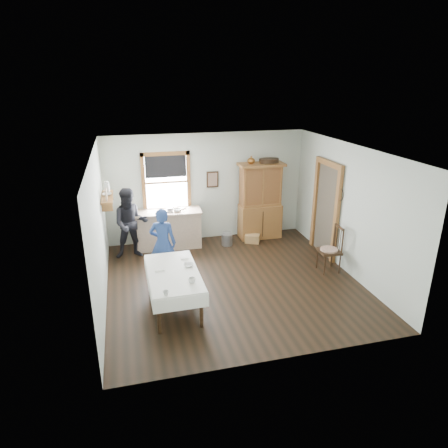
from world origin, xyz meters
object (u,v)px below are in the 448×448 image
object	(u,v)px
work_counter	(168,229)
china_hutch	(260,201)
woman_blue	(163,246)
pail	(227,239)
spindle_chair	(329,249)
dining_table	(174,289)
figure_dark	(131,226)
wicker_basket	(252,238)

from	to	relation	value
work_counter	china_hutch	world-z (taller)	china_hutch
china_hutch	woman_blue	xyz separation A→B (m)	(-2.66, -1.61, -0.28)
pail	woman_blue	xyz separation A→B (m)	(-1.70, -1.29, 0.55)
china_hutch	spindle_chair	size ratio (longest dim) A/B	1.90
work_counter	dining_table	world-z (taller)	work_counter
woman_blue	pail	bearing A→B (deg)	-124.99
spindle_chair	pail	bearing A→B (deg)	136.50
china_hutch	pail	size ratio (longest dim) A/B	6.75
spindle_chair	figure_dark	xyz separation A→B (m)	(-4.05, 1.79, 0.25)
wicker_basket	figure_dark	bearing A→B (deg)	-177.59
china_hutch	woman_blue	world-z (taller)	china_hutch
china_hutch	dining_table	size ratio (longest dim) A/B	1.11
work_counter	dining_table	bearing A→B (deg)	-91.82
work_counter	figure_dark	xyz separation A→B (m)	(-0.88, -0.38, 0.30)
pail	wicker_basket	size ratio (longest dim) A/B	0.81
figure_dark	work_counter	bearing A→B (deg)	23.38
pail	figure_dark	distance (m)	2.38
wicker_basket	figure_dark	size ratio (longest dim) A/B	0.23
spindle_chair	figure_dark	world-z (taller)	figure_dark
woman_blue	work_counter	bearing A→B (deg)	-82.29
china_hutch	pail	world-z (taller)	china_hutch
work_counter	spindle_chair	bearing A→B (deg)	-31.40
spindle_chair	pail	size ratio (longest dim) A/B	3.55
wicker_basket	china_hutch	bearing A→B (deg)	47.60
dining_table	pail	bearing A→B (deg)	56.78
wicker_basket	figure_dark	world-z (taller)	figure_dark
dining_table	figure_dark	size ratio (longest dim) A/B	1.15
spindle_chair	wicker_basket	size ratio (longest dim) A/B	2.88
spindle_chair	woman_blue	world-z (taller)	woman_blue
dining_table	figure_dark	distance (m)	2.51
figure_dark	wicker_basket	bearing A→B (deg)	2.45
woman_blue	figure_dark	xyz separation A→B (m)	(-0.60, 1.16, 0.07)
dining_table	figure_dark	world-z (taller)	figure_dark
dining_table	wicker_basket	xyz separation A→B (m)	(2.31, 2.51, -0.24)
work_counter	pail	distance (m)	1.48
work_counter	china_hutch	distance (m)	2.44
woman_blue	figure_dark	distance (m)	1.31
work_counter	woman_blue	bearing A→B (deg)	-97.30
wicker_basket	woman_blue	bearing A→B (deg)	-151.51
china_hutch	figure_dark	world-z (taller)	china_hutch
work_counter	woman_blue	xyz separation A→B (m)	(-0.28, -1.53, 0.23)
pail	figure_dark	size ratio (longest dim) A/B	0.19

